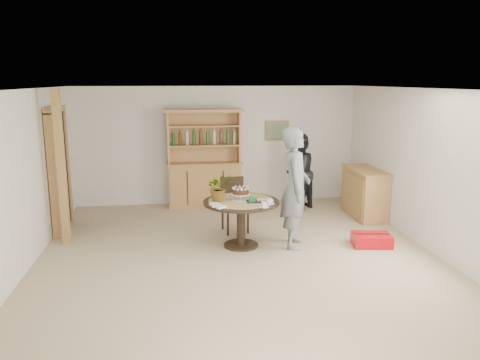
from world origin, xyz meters
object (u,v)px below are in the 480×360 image
red_suitcase (371,240)px  adult_person (299,172)px  hutch (204,174)px  teen_boy (295,188)px  dining_chair (234,201)px  sideboard (365,193)px  dining_table (241,210)px

red_suitcase → adult_person: bearing=113.2°
hutch → teen_boy: size_ratio=1.07×
adult_person → dining_chair: bearing=-4.6°
sideboard → teen_boy: (-1.78, -1.44, 0.48)m
dining_table → teen_boy: teen_boy is taller
dining_table → hutch: bearing=99.0°
teen_boy → hutch: bearing=40.8°
dining_table → dining_chair: 0.83m
dining_chair → adult_person: size_ratio=0.60×
hutch → dining_table: size_ratio=1.70×
sideboard → teen_boy: 2.34m
sideboard → dining_table: bearing=-153.0°
dining_chair → red_suitcase: (2.09, -1.12, -0.43)m
hutch → sideboard: hutch is taller
hutch → dining_chair: 1.80m
dining_table → adult_person: 2.49m
hutch → adult_person: bearing=-17.1°
hutch → dining_chair: hutch is taller
hutch → teen_boy: hutch is taller
teen_boy → adult_person: (0.62, 2.10, -0.17)m
teen_boy → dining_table: bearing=98.9°
sideboard → red_suitcase: size_ratio=1.93×
sideboard → teen_boy: teen_boy is taller
adult_person → red_suitcase: (0.61, -2.30, -0.68)m
dining_table → adult_person: bearing=53.6°
teen_boy → sideboard: bearing=-35.5°
dining_chair → sideboard: bearing=2.0°
hutch → dining_chair: (0.40, -1.75, -0.15)m
dining_chair → dining_table: bearing=-98.1°
sideboard → adult_person: bearing=150.2°
dining_chair → hutch: bearing=93.9°
teen_boy → adult_person: 2.20m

